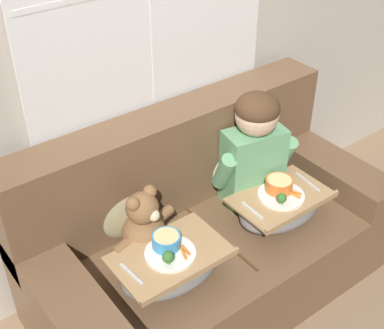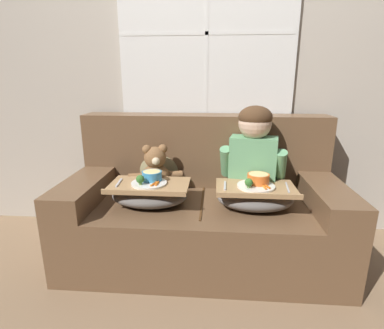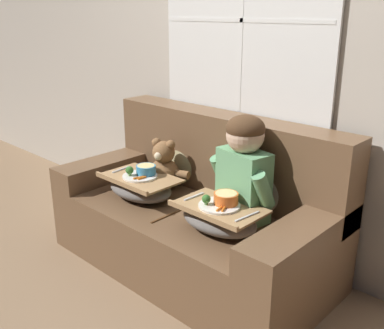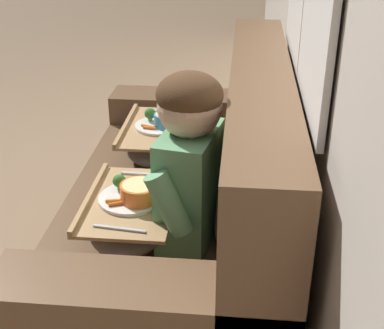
# 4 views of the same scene
# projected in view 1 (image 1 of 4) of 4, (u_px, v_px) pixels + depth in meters

# --- Properties ---
(ground_plane) EXTENTS (14.00, 14.00, 0.00)m
(ground_plane) POSITION_uv_depth(u_px,v_px,m) (211.00, 290.00, 2.74)
(ground_plane) COLOR #8E7051
(wall_back_with_window) EXTENTS (8.00, 0.08, 2.60)m
(wall_back_with_window) POSITION_uv_depth(u_px,v_px,m) (146.00, 15.00, 2.30)
(wall_back_with_window) COLOR #BCB2A3
(wall_back_with_window) RESTS_ON ground_plane
(couch) EXTENTS (1.71, 0.85, 0.91)m
(couch) POSITION_uv_depth(u_px,v_px,m) (203.00, 236.00, 2.60)
(couch) COLOR brown
(couch) RESTS_ON ground_plane
(throw_pillow_behind_child) EXTENTS (0.37, 0.18, 0.39)m
(throw_pillow_behind_child) POSITION_uv_depth(u_px,v_px,m) (233.00, 155.00, 2.71)
(throw_pillow_behind_child) COLOR #C1B293
(throw_pillow_behind_child) RESTS_ON couch
(throw_pillow_behind_teddy) EXTENTS (0.34, 0.16, 0.35)m
(throw_pillow_behind_teddy) POSITION_uv_depth(u_px,v_px,m) (125.00, 203.00, 2.40)
(throw_pillow_behind_teddy) COLOR tan
(throw_pillow_behind_teddy) RESTS_ON couch
(child_figure) EXTENTS (0.43, 0.24, 0.59)m
(child_figure) POSITION_uv_depth(u_px,v_px,m) (255.00, 144.00, 2.53)
(child_figure) COLOR #66A370
(child_figure) RESTS_ON couch
(teddy_bear) EXTENTS (0.36, 0.26, 0.33)m
(teddy_bear) POSITION_uv_depth(u_px,v_px,m) (144.00, 227.00, 2.32)
(teddy_bear) COLOR brown
(teddy_bear) RESTS_ON couch
(lap_tray_child) EXTENTS (0.46, 0.30, 0.20)m
(lap_tray_child) POSITION_uv_depth(u_px,v_px,m) (280.00, 206.00, 2.54)
(lap_tray_child) COLOR slate
(lap_tray_child) RESTS_ON child_figure
(lap_tray_teddy) EXTENTS (0.48, 0.31, 0.21)m
(lap_tray_teddy) POSITION_uv_depth(u_px,v_px,m) (171.00, 264.00, 2.23)
(lap_tray_teddy) COLOR slate
(lap_tray_teddy) RESTS_ON teddy_bear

